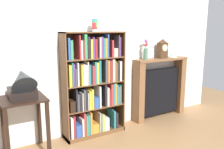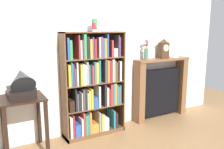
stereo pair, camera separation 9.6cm
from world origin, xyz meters
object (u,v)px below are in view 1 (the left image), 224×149
gramophone (23,84)px  cup_stack (95,25)px  bookshelf (93,87)px  fireplace_mantel (159,88)px  teacup_with_saucer (173,56)px  mantel_clock (163,49)px  flower_vase (146,51)px  side_table_left (24,113)px

gramophone → cup_stack: bearing=9.3°
gramophone → bookshelf: bearing=9.6°
gramophone → fireplace_mantel: 2.47m
cup_stack → teacup_with_saucer: size_ratio=1.14×
mantel_clock → bookshelf: bearing=-178.5°
bookshelf → teacup_with_saucer: 1.72m
fireplace_mantel → flower_vase: flower_vase is taller
bookshelf → cup_stack: 0.93m
fireplace_mantel → mantel_clock: (0.02, -0.02, 0.74)m
mantel_clock → flower_vase: (-0.38, 0.00, -0.02)m
gramophone → flower_vase: size_ratio=1.34×
gramophone → mantel_clock: mantel_clock is taller
gramophone → flower_vase: flower_vase is taller
cup_stack → gramophone: size_ratio=0.38×
bookshelf → side_table_left: bookshelf is taller
side_table_left → mantel_clock: size_ratio=2.25×
flower_vase → teacup_with_saucer: 0.67m
cup_stack → side_table_left: (-1.08, -0.11, -1.10)m
side_table_left → fireplace_mantel: bearing=3.9°
cup_stack → teacup_with_saucer: (1.63, 0.04, -0.55)m
side_table_left → mantel_clock: 2.54m
gramophone → mantel_clock: 2.47m
bookshelf → mantel_clock: bearing=1.5°
fireplace_mantel → teacup_with_saucer: teacup_with_saucer is taller
bookshelf → flower_vase: 1.14m
bookshelf → mantel_clock: (1.40, 0.04, 0.53)m
flower_vase → cup_stack: bearing=-177.9°
bookshelf → mantel_clock: size_ratio=4.58×
mantel_clock → teacup_with_saucer: (0.27, 0.00, -0.15)m
bookshelf → gramophone: bearing=-170.4°
bookshelf → flower_vase: size_ratio=4.53×
bookshelf → flower_vase: bearing=2.1°
bookshelf → cup_stack: (0.04, 0.00, 0.92)m
gramophone → mantel_clock: bearing=5.0°
bookshelf → cup_stack: bearing=2.2°
cup_stack → flower_vase: bearing=2.1°
side_table_left → gramophone: gramophone is taller
cup_stack → fireplace_mantel: (1.35, 0.06, -1.14)m
side_table_left → mantel_clock: (2.44, 0.15, 0.70)m
gramophone → fireplace_mantel: bearing=5.5°
bookshelf → flower_vase: (1.02, 0.04, 0.51)m
bookshelf → teacup_with_saucer: bookshelf is taller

